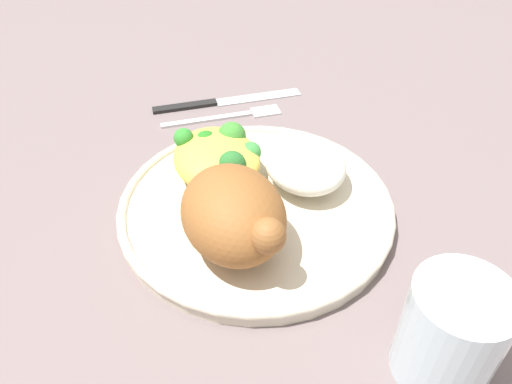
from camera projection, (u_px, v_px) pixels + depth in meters
name	position (u px, v px, depth m)	size (l,w,h in m)	color
ground_plane	(256.00, 214.00, 0.48)	(2.00, 2.00, 0.00)	#6E5F60
plate	(256.00, 207.00, 0.47)	(0.26, 0.26, 0.02)	beige
roasted_chicken	(234.00, 214.00, 0.40)	(0.11, 0.08, 0.07)	brown
rice_pile	(305.00, 164.00, 0.48)	(0.09, 0.08, 0.04)	white
mac_cheese_with_broccoli	(218.00, 156.00, 0.49)	(0.10, 0.08, 0.04)	gold
fork	(230.00, 115.00, 0.61)	(0.03, 0.14, 0.01)	silver
knife	(215.00, 101.00, 0.63)	(0.03, 0.19, 0.01)	black
water_glass	(451.00, 333.00, 0.33)	(0.07, 0.07, 0.08)	silver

